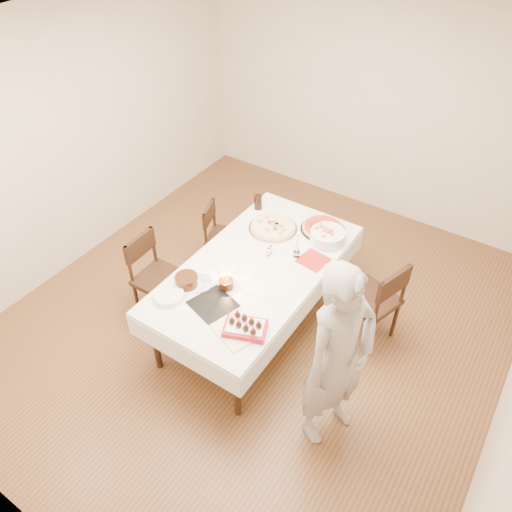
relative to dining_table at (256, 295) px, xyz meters
The scene contains 23 objects.
floor 0.38m from the dining_table, 74.81° to the left, with size 5.00×5.00×0.00m, color #51321C.
wall_back 2.71m from the dining_table, 89.80° to the left, with size 4.50×0.04×2.70m, color beige.
wall_left 2.44m from the dining_table, behind, with size 0.04×5.00×2.70m, color beige.
ceiling 2.33m from the dining_table, 74.81° to the left, with size 5.00×5.00×0.00m, color white.
dining_table is the anchor object (origin of this frame).
chair_right_savory 1.07m from the dining_table, 25.73° to the left, with size 0.48×0.48×0.94m, color black, non-canonical shape.
chair_left_savory 0.94m from the dining_table, 144.82° to the left, with size 0.40×0.40×0.78m, color black, non-canonical shape.
chair_left_dessert 0.95m from the dining_table, 155.44° to the right, with size 0.46×0.46×0.90m, color black, non-canonical shape.
person 1.36m from the dining_table, 28.67° to the right, with size 0.63×0.41×1.72m, color #ADA7A3.
pizza_white 0.70m from the dining_table, 106.68° to the left, with size 0.49×0.49×0.04m, color beige.
pizza_pepperoni 0.94m from the dining_table, 72.98° to the left, with size 0.44×0.44×0.04m, color red.
red_placemat 0.65m from the dining_table, 42.27° to the left, with size 0.25×0.25×0.01m, color #B21E1E.
pasta_bowl 0.89m from the dining_table, 61.56° to the left, with size 0.33×0.33×0.11m, color white.
taper_candle 0.66m from the dining_table, 54.02° to the left, with size 0.06×0.06×0.30m, color white.
shaker_pair 0.46m from the dining_table, 85.82° to the left, with size 0.08×0.08×0.09m, color white, non-canonical shape.
cola_glass 1.01m from the dining_table, 122.20° to the left, with size 0.08×0.08×0.15m, color black.
layer_cake 0.78m from the dining_table, 124.17° to the right, with size 0.25×0.25×0.10m, color #341A0D.
cake_board 0.70m from the dining_table, 93.56° to the right, with size 0.33×0.33×0.01m, color black.
birthday_cake 0.59m from the dining_table, 99.65° to the right, with size 0.13×0.13×0.14m, color #33180E.
strawberry_box 0.88m from the dining_table, 62.72° to the right, with size 0.33×0.22×0.08m, color #A31222, non-canonical shape.
box_lid 0.89m from the dining_table, 69.33° to the right, with size 0.33×0.22×0.03m, color beige.
plate_stack 0.93m from the dining_table, 118.02° to the right, with size 0.26×0.26×0.05m, color white.
china_plate 0.67m from the dining_table, 122.35° to the right, with size 0.25×0.25×0.01m, color white.
Camera 1 is at (1.85, -2.83, 3.77)m, focal length 35.00 mm.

